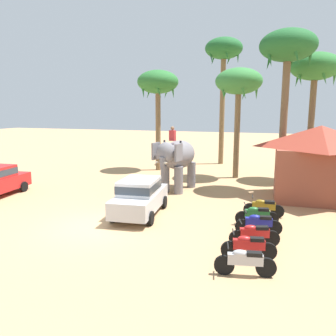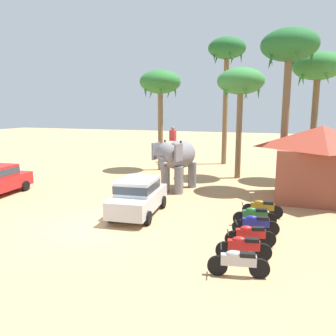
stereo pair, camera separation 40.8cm
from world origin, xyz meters
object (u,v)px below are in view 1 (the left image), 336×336
object	(u,v)px
motorcycle_far_in_row	(257,215)
roadside_hut	(319,161)
palm_tree_behind_elephant	(288,51)
palm_tree_left_of_road	(315,70)
motorcycle_mid_row	(254,234)
palm_tree_near_hut	(224,54)
palm_tree_leaning_seaward	(239,84)
elephant_with_mahout	(177,158)
motorcycle_second_in_row	(249,246)
palm_tree_far_back	(158,85)
motorcycle_nearest_camera	(245,261)
motorcycle_end_of_row	(264,207)
motorcycle_fourth_in_row	(258,223)
car_sedan_foreground	(140,195)

from	to	relation	value
motorcycle_far_in_row	roadside_hut	xyz separation A→B (m)	(2.78, 5.29, 1.66)
palm_tree_behind_elephant	palm_tree_left_of_road	size ratio (longest dim) A/B	1.09
motorcycle_mid_row	motorcycle_far_in_row	bearing A→B (deg)	91.92
palm_tree_left_of_road	palm_tree_near_hut	bearing A→B (deg)	142.81
palm_tree_left_of_road	palm_tree_leaning_seaward	size ratio (longest dim) A/B	1.11
elephant_with_mahout	roadside_hut	distance (m)	7.81
elephant_with_mahout	motorcycle_mid_row	distance (m)	8.89
palm_tree_left_of_road	palm_tree_leaning_seaward	xyz separation A→B (m)	(-4.81, -0.67, -0.81)
motorcycle_second_in_row	motorcycle_mid_row	distance (m)	1.12
palm_tree_far_back	motorcycle_second_in_row	bearing A→B (deg)	-59.49
motorcycle_mid_row	palm_tree_far_back	bearing A→B (deg)	122.86
motorcycle_nearest_camera	motorcycle_mid_row	bearing A→B (deg)	87.70
motorcycle_nearest_camera	palm_tree_behind_elephant	world-z (taller)	palm_tree_behind_elephant
palm_tree_behind_elephant	palm_tree_near_hut	distance (m)	10.27
motorcycle_nearest_camera	motorcycle_end_of_row	distance (m)	5.84
palm_tree_left_of_road	palm_tree_behind_elephant	bearing A→B (deg)	-116.55
motorcycle_nearest_camera	motorcycle_fourth_in_row	world-z (taller)	same
motorcycle_nearest_camera	roadside_hut	bearing A→B (deg)	74.20
palm_tree_near_hut	palm_tree_leaning_seaward	bearing A→B (deg)	-70.50
motorcycle_second_in_row	motorcycle_nearest_camera	bearing A→B (deg)	-89.94
motorcycle_mid_row	motorcycle_end_of_row	xyz separation A→B (m)	(0.13, 3.57, 0.00)
car_sedan_foreground	elephant_with_mahout	distance (m)	5.20
palm_tree_behind_elephant	motorcycle_mid_row	bearing A→B (deg)	-94.92
motorcycle_end_of_row	palm_tree_near_hut	bearing A→B (deg)	107.16
car_sedan_foreground	palm_tree_near_hut	size ratio (longest dim) A/B	0.39
motorcycle_mid_row	palm_tree_left_of_road	bearing A→B (deg)	78.66
roadside_hut	car_sedan_foreground	bearing A→B (deg)	-145.23
car_sedan_foreground	motorcycle_mid_row	world-z (taller)	car_sedan_foreground
palm_tree_behind_elephant	palm_tree_left_of_road	world-z (taller)	palm_tree_behind_elephant
motorcycle_far_in_row	palm_tree_far_back	world-z (taller)	palm_tree_far_back
motorcycle_fourth_in_row	palm_tree_near_hut	distance (m)	19.58
motorcycle_end_of_row	motorcycle_fourth_in_row	bearing A→B (deg)	-91.76
roadside_hut	palm_tree_left_of_road	bearing A→B (deg)	91.45
elephant_with_mahout	palm_tree_leaning_seaward	distance (m)	7.34
palm_tree_near_hut	roadside_hut	distance (m)	14.59
motorcycle_fourth_in_row	palm_tree_leaning_seaward	xyz separation A→B (m)	(-2.31, 10.89, 6.07)
palm_tree_behind_elephant	motorcycle_second_in_row	bearing A→B (deg)	-94.90
elephant_with_mahout	motorcycle_far_in_row	xyz separation A→B (m)	(5.02, -4.83, -1.53)
motorcycle_nearest_camera	motorcycle_end_of_row	world-z (taller)	same
elephant_with_mahout	motorcycle_far_in_row	bearing A→B (deg)	-43.88
elephant_with_mahout	palm_tree_leaning_seaward	bearing A→B (deg)	60.31
palm_tree_behind_elephant	motorcycle_end_of_row	bearing A→B (deg)	-96.65
palm_tree_behind_elephant	motorcycle_far_in_row	bearing A→B (deg)	-97.16
motorcycle_fourth_in_row	motorcycle_mid_row	bearing A→B (deg)	-92.86
motorcycle_nearest_camera	motorcycle_fourth_in_row	size ratio (longest dim) A/B	1.00
car_sedan_foreground	palm_tree_left_of_road	bearing A→B (deg)	53.82
motorcycle_mid_row	palm_tree_behind_elephant	bearing A→B (deg)	85.08
motorcycle_nearest_camera	motorcycle_second_in_row	distance (m)	1.15
motorcycle_far_in_row	motorcycle_end_of_row	size ratio (longest dim) A/B	0.99
motorcycle_nearest_camera	motorcycle_far_in_row	distance (m)	4.57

